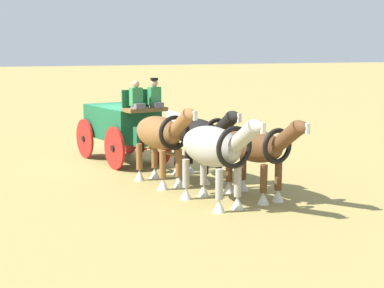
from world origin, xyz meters
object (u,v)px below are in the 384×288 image
at_px(draft_horse_rear_near, 200,136).
at_px(draft_horse_lead_near, 257,148).
at_px(show_wagon, 123,124).
at_px(draft_horse_rear_off, 161,136).
at_px(draft_horse_lead_off, 214,149).

height_order(draft_horse_rear_near, draft_horse_lead_near, draft_horse_lead_near).
bearing_deg(show_wagon, draft_horse_rear_off, -2.15).
xyz_separation_m(show_wagon, draft_horse_lead_off, (6.30, 0.21, 0.11)).
bearing_deg(draft_horse_lead_off, draft_horse_rear_near, 161.11).
bearing_deg(draft_horse_lead_off, draft_horse_lead_near, 96.90).
distance_m(draft_horse_rear_off, draft_horse_lead_near, 2.92).
bearing_deg(draft_horse_lead_off, draft_horse_rear_off, -172.12).
relative_size(draft_horse_rear_off, draft_horse_lead_off, 0.96).
bearing_deg(show_wagon, draft_horse_lead_off, 1.95).
xyz_separation_m(draft_horse_rear_near, draft_horse_lead_near, (2.57, 0.36, 0.00)).
relative_size(draft_horse_rear_near, draft_horse_lead_near, 1.04).
bearing_deg(draft_horse_rear_near, show_wagon, -162.14).
relative_size(show_wagon, draft_horse_rear_near, 1.88).
bearing_deg(draft_horse_rear_off, show_wagon, 177.85).
height_order(draft_horse_lead_near, draft_horse_lead_off, draft_horse_lead_off).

